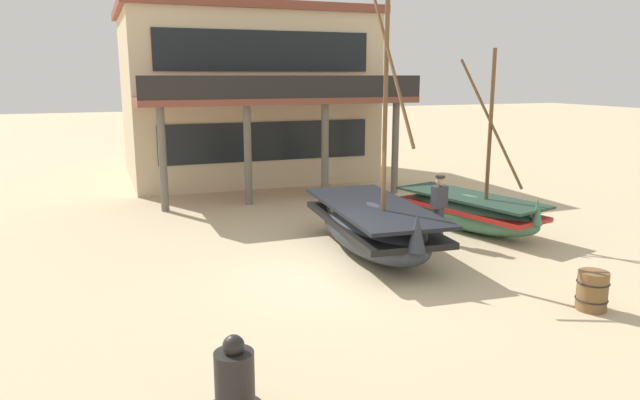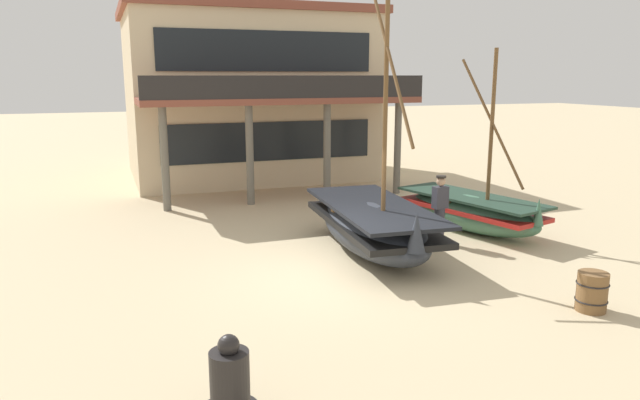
# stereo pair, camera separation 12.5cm
# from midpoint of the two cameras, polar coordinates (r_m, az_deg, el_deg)

# --- Properties ---
(ground_plane) EXTENTS (120.00, 120.00, 0.00)m
(ground_plane) POSITION_cam_midpoint_polar(r_m,az_deg,el_deg) (12.22, 1.39, -7.36)
(ground_plane) COLOR #CCB78E
(fishing_boat_near_left) EXTENTS (2.30, 5.01, 6.67)m
(fishing_boat_near_left) POSITION_cam_midpoint_polar(r_m,az_deg,el_deg) (13.67, 4.90, -2.48)
(fishing_boat_near_left) COLOR #2D333D
(fishing_boat_near_left) RESTS_ON ground
(fishing_boat_centre_large) EXTENTS (2.44, 4.46, 4.71)m
(fishing_boat_centre_large) POSITION_cam_midpoint_polar(r_m,az_deg,el_deg) (16.07, 14.13, -1.01)
(fishing_boat_centre_large) COLOR #427056
(fishing_boat_centre_large) RESTS_ON ground
(fisherman_by_hull) EXTENTS (0.38, 0.26, 1.68)m
(fisherman_by_hull) POSITION_cam_midpoint_polar(r_m,az_deg,el_deg) (14.61, 11.25, -0.94)
(fisherman_by_hull) COLOR #33333D
(fisherman_by_hull) RESTS_ON ground
(capstan_winch) EXTENTS (0.69, 0.69, 1.05)m
(capstan_winch) POSITION_cam_midpoint_polar(r_m,az_deg,el_deg) (7.47, -8.79, -17.27)
(capstan_winch) COLOR black
(capstan_winch) RESTS_ON ground
(wooden_barrel) EXTENTS (0.56, 0.56, 0.70)m
(wooden_barrel) POSITION_cam_midpoint_polar(r_m,az_deg,el_deg) (11.43, 24.67, -8.02)
(wooden_barrel) COLOR brown
(wooden_barrel) RESTS_ON ground
(harbor_building_main) EXTENTS (9.52, 9.88, 6.60)m
(harbor_building_main) POSITION_cam_midpoint_polar(r_m,az_deg,el_deg) (24.41, -7.59, 10.18)
(harbor_building_main) COLOR beige
(harbor_building_main) RESTS_ON ground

